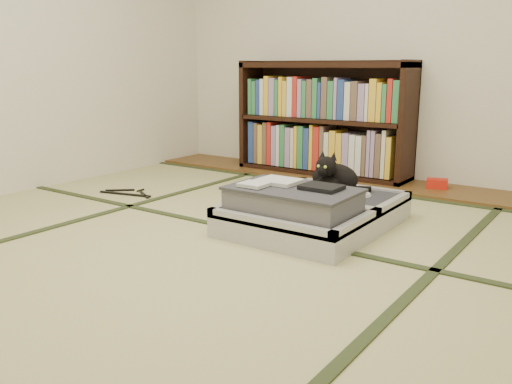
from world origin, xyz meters
The scene contains 9 objects.
floor centered at (0.00, 0.00, 0.00)m, with size 4.50×4.50×0.00m, color tan.
wood_strip centered at (0.00, 2.00, 0.01)m, with size 4.00×0.50×0.02m, color brown.
red_item centered at (0.51, 2.03, 0.06)m, with size 0.15×0.09×0.07m, color red.
tatami_borders centered at (0.00, 0.49, 0.00)m, with size 4.00×4.50×0.01m.
bookcase centered at (-0.48, 2.07, 0.45)m, with size 1.49×0.34×0.96m.
suitcase centered at (0.22, 0.65, 0.11)m, with size 0.76×1.02×0.30m.
cat centered at (0.20, 0.94, 0.25)m, with size 0.34×0.34×0.27m.
cable_coil centered at (0.38, 0.98, 0.16)m, with size 0.11×0.11×0.03m.
hanger centered at (-1.28, 0.64, 0.01)m, with size 0.43×0.24×0.01m.
Camera 1 is at (1.66, -1.94, 0.90)m, focal length 38.00 mm.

